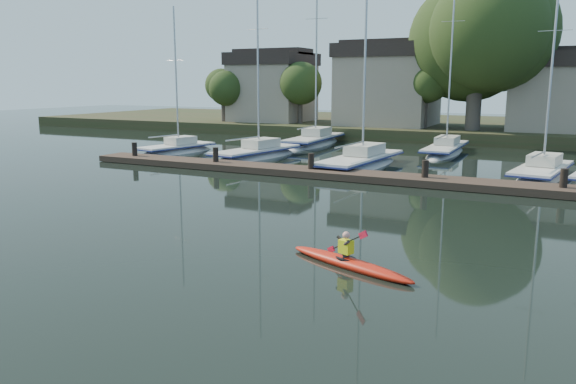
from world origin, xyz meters
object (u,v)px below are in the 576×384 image
at_px(sailboat_2, 360,171).
at_px(sailboat_5, 314,147).
at_px(dock, 365,176).
at_px(sailboat_3, 541,181).
at_px(kayak, 349,261).
at_px(sailboat_0, 177,155).
at_px(sailboat_6, 445,156).
at_px(sailboat_1, 257,161).

distance_m(sailboat_2, sailboat_5, 12.04).
height_order(dock, sailboat_3, sailboat_3).
distance_m(sailboat_2, sailboat_3, 9.63).
height_order(kayak, sailboat_0, sailboat_0).
xyz_separation_m(dock, sailboat_2, (-1.64, 4.01, -0.41)).
distance_m(dock, sailboat_5, 16.28).
bearing_deg(sailboat_5, sailboat_0, -129.00).
bearing_deg(sailboat_3, sailboat_6, 137.11).
relative_size(sailboat_0, sailboat_1, 0.79).
height_order(kayak, sailboat_1, sailboat_1).
relative_size(sailboat_5, sailboat_6, 1.09).
bearing_deg(sailboat_6, kayak, -84.84).
relative_size(sailboat_1, sailboat_6, 0.93).
bearing_deg(dock, sailboat_2, 112.32).
xyz_separation_m(sailboat_5, sailboat_6, (10.33, -0.85, 0.03)).
distance_m(dock, sailboat_1, 10.37).
xyz_separation_m(dock, sailboat_5, (-8.84, 13.66, -0.41)).
bearing_deg(sailboat_1, sailboat_6, 46.23).
height_order(sailboat_0, sailboat_6, sailboat_6).
height_order(sailboat_2, sailboat_5, sailboat_5).
bearing_deg(sailboat_0, sailboat_6, 37.12).
relative_size(sailboat_1, sailboat_3, 1.10).
bearing_deg(sailboat_3, kayak, -93.97).
bearing_deg(sailboat_3, sailboat_2, -167.29).
relative_size(sailboat_1, sailboat_5, 0.85).
height_order(dock, sailboat_6, sailboat_6).
height_order(dock, sailboat_5, sailboat_5).
bearing_deg(sailboat_1, sailboat_3, 8.84).
relative_size(kayak, dock, 0.12).
bearing_deg(sailboat_6, sailboat_1, -143.75).
relative_size(dock, sailboat_6, 2.24).
height_order(sailboat_0, sailboat_2, sailboat_2).
height_order(sailboat_1, sailboat_6, sailboat_6).
bearing_deg(sailboat_5, sailboat_3, -30.62).
relative_size(kayak, sailboat_3, 0.32).
relative_size(dock, sailboat_2, 2.09).
distance_m(kayak, sailboat_3, 18.29).
xyz_separation_m(kayak, sailboat_1, (-13.11, 18.09, -0.35)).
bearing_deg(sailboat_5, sailboat_2, -55.86).
distance_m(sailboat_1, sailboat_6, 13.21).
height_order(sailboat_0, sailboat_1, sailboat_1).
bearing_deg(sailboat_3, sailboat_5, 160.47).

